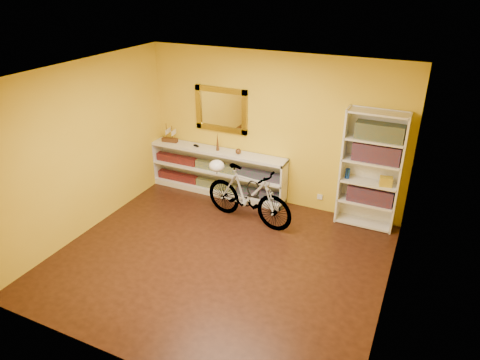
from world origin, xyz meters
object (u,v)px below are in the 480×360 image
at_px(console_unit, 217,172).
at_px(helmet, 217,166).
at_px(bookcase, 370,171).
at_px(bicycle, 248,195).

xyz_separation_m(console_unit, helmet, (0.31, -0.58, 0.41)).
bearing_deg(bookcase, console_unit, -179.46).
xyz_separation_m(bookcase, bicycle, (-1.74, -0.71, -0.47)).
bearing_deg(helmet, bookcase, 14.55).
xyz_separation_m(bicycle, helmet, (-0.61, 0.10, 0.36)).
distance_m(console_unit, bookcase, 2.71).
relative_size(console_unit, helmet, 10.12).
distance_m(bookcase, helmet, 2.43).
bearing_deg(console_unit, bookcase, 0.54).
relative_size(bookcase, bicycle, 1.17).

